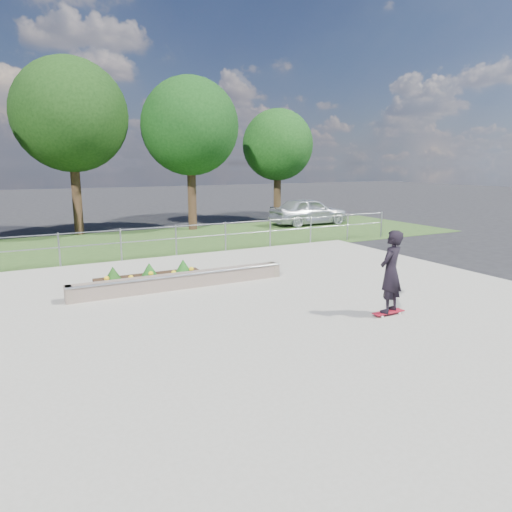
{
  "coord_description": "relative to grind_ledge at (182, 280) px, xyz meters",
  "views": [
    {
      "loc": [
        -5.1,
        -8.61,
        3.43
      ],
      "look_at": [
        0.2,
        1.5,
        1.1
      ],
      "focal_mm": 32.0,
      "sensor_mm": 36.0,
      "label": 1
    }
  ],
  "objects": [
    {
      "name": "ground",
      "position": [
        1.27,
        -3.09,
        -0.26
      ],
      "size": [
        120.0,
        120.0,
        0.0
      ],
      "primitive_type": "plane",
      "color": "black",
      "rests_on": "ground"
    },
    {
      "name": "grass_verge",
      "position": [
        1.27,
        7.91,
        -0.25
      ],
      "size": [
        30.0,
        8.0,
        0.02
      ],
      "primitive_type": "cube",
      "color": "#2B481C",
      "rests_on": "ground"
    },
    {
      "name": "concrete_slab",
      "position": [
        1.27,
        -3.09,
        -0.23
      ],
      "size": [
        15.0,
        15.0,
        0.06
      ],
      "primitive_type": "cube",
      "color": "gray",
      "rests_on": "ground"
    },
    {
      "name": "fence",
      "position": [
        1.27,
        4.41,
        0.51
      ],
      "size": [
        20.06,
        0.06,
        1.2
      ],
      "color": "gray",
      "rests_on": "ground"
    },
    {
      "name": "tree_mid_left",
      "position": [
        -1.23,
        11.91,
        5.34
      ],
      "size": [
        5.25,
        5.25,
        8.25
      ],
      "color": "#301E13",
      "rests_on": "ground"
    },
    {
      "name": "tree_mid_right",
      "position": [
        4.27,
        10.91,
        4.97
      ],
      "size": [
        4.9,
        4.9,
        7.7
      ],
      "color": "#311F13",
      "rests_on": "ground"
    },
    {
      "name": "tree_far_right",
      "position": [
        10.27,
        12.41,
        4.21
      ],
      "size": [
        4.2,
        4.2,
        6.6
      ],
      "color": "#302113",
      "rests_on": "ground"
    },
    {
      "name": "grind_ledge",
      "position": [
        0.0,
        0.0,
        0.0
      ],
      "size": [
        6.0,
        0.44,
        0.43
      ],
      "color": "#69584D",
      "rests_on": "concrete_slab"
    },
    {
      "name": "planter_bed",
      "position": [
        -0.68,
        0.62,
        -0.02
      ],
      "size": [
        3.0,
        1.2,
        0.61
      ],
      "color": "black",
      "rests_on": "concrete_slab"
    },
    {
      "name": "skateboarder",
      "position": [
        3.38,
        -4.39,
        0.8
      ],
      "size": [
        0.8,
        0.66,
        1.94
      ],
      "color": "silver",
      "rests_on": "concrete_slab"
    },
    {
      "name": "parked_car",
      "position": [
        10.74,
        9.68,
        0.5
      ],
      "size": [
        4.53,
        1.86,
        1.54
      ],
      "primitive_type": "imported",
      "rotation": [
        0.0,
        0.0,
        1.56
      ],
      "color": "#B4B9BE",
      "rests_on": "ground"
    }
  ]
}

